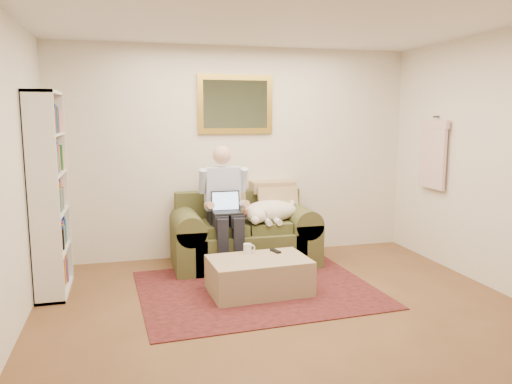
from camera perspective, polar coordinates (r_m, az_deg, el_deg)
name	(u,v)px	position (r m, az deg, el deg)	size (l,w,h in m)	color
room_shell	(292,171)	(4.22, 4.17, 2.36)	(4.51, 5.00, 2.61)	brown
rug	(257,289)	(5.21, 0.12, -11.03)	(2.35, 1.88, 0.01)	black
sofa	(244,240)	(5.99, -1.38, -5.50)	(1.69, 0.86, 1.01)	brown
seated_man	(225,209)	(5.70, -3.52, -1.94)	(0.56, 0.80, 1.42)	#8C9ED8
laptop	(226,207)	(5.63, -3.39, -1.71)	(0.33, 0.26, 0.24)	black
sleeping_dog	(270,211)	(5.91, 1.66, -2.18)	(0.70, 0.44, 0.26)	white
ottoman	(259,276)	(5.06, 0.32, -9.54)	(0.98, 0.62, 0.36)	tan
coffee_mug	(247,248)	(5.19, -0.98, -6.46)	(0.08, 0.08, 0.10)	white
tv_remote	(276,251)	(5.24, 2.24, -6.76)	(0.05, 0.15, 0.02)	black
bookshelf	(49,194)	(5.32, -22.57, -0.21)	(0.28, 0.80, 2.00)	white
wall_mirror	(235,104)	(6.23, -2.37, 9.99)	(0.94, 0.04, 0.72)	gold
hanging_shirt	(433,151)	(6.32, 19.56, 4.48)	(0.06, 0.52, 0.90)	beige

